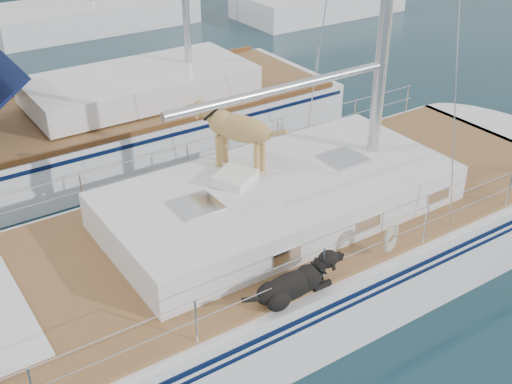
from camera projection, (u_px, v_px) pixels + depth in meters
ground at (236, 297)px, 9.84m from camera, size 120.00×120.00×0.00m
main_sailboat at (241, 259)px, 9.55m from camera, size 12.00×3.80×14.01m
neighbor_sailboat at (97, 131)px, 13.77m from camera, size 11.00×3.50×13.30m
bg_boat_center at (93, 15)px, 23.14m from camera, size 7.20×3.00×11.65m
bg_boat_east at (319, 2)px, 24.84m from camera, size 6.40×3.00×11.65m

